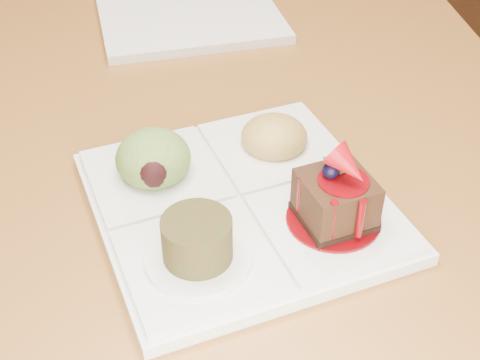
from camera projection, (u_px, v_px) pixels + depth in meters
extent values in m
plane|color=#583219|center=(141.00, 305.00, 1.48)|extent=(6.00, 6.00, 0.00)
cube|color=white|center=(240.00, 206.00, 0.59)|extent=(0.30, 0.30, 0.01)
cube|color=white|center=(333.00, 223.00, 0.56)|extent=(0.14, 0.14, 0.01)
cube|color=white|center=(198.00, 262.00, 0.52)|extent=(0.14, 0.14, 0.01)
cube|color=white|center=(155.00, 175.00, 0.61)|extent=(0.14, 0.14, 0.01)
cube|color=white|center=(274.00, 146.00, 0.65)|extent=(0.14, 0.14, 0.01)
cylinder|color=#5B0307|center=(333.00, 219.00, 0.56)|extent=(0.08, 0.08, 0.00)
cube|color=black|center=(334.00, 217.00, 0.56)|extent=(0.07, 0.07, 0.01)
cube|color=black|center=(336.00, 197.00, 0.54)|extent=(0.07, 0.07, 0.04)
cylinder|color=#5B0307|center=(338.00, 179.00, 0.53)|extent=(0.04, 0.04, 0.00)
sphere|color=black|center=(331.00, 170.00, 0.53)|extent=(0.01, 0.01, 0.01)
cone|color=#AB0B13|center=(349.00, 167.00, 0.52)|extent=(0.04, 0.05, 0.04)
cube|color=#134D1D|center=(339.00, 165.00, 0.54)|extent=(0.02, 0.02, 0.01)
cube|color=#134D1D|center=(330.00, 164.00, 0.54)|extent=(0.01, 0.01, 0.01)
cylinder|color=#5B0307|center=(332.00, 221.00, 0.52)|extent=(0.01, 0.01, 0.04)
cylinder|color=#5B0307|center=(361.00, 219.00, 0.52)|extent=(0.01, 0.01, 0.04)
cylinder|color=#5B0307|center=(301.00, 195.00, 0.54)|extent=(0.01, 0.01, 0.03)
cylinder|color=white|center=(198.00, 257.00, 0.52)|extent=(0.09, 0.09, 0.00)
cylinder|color=#3F2612|center=(197.00, 239.00, 0.51)|extent=(0.05, 0.05, 0.04)
cylinder|color=#481D0F|center=(196.00, 227.00, 0.50)|extent=(0.04, 0.04, 0.00)
ellipsoid|color=olive|center=(153.00, 159.00, 0.60)|extent=(0.07, 0.07, 0.05)
ellipsoid|color=black|center=(154.00, 173.00, 0.58)|extent=(0.03, 0.02, 0.03)
ellipsoid|color=#B0923F|center=(274.00, 137.00, 0.64)|extent=(0.06, 0.06, 0.04)
cube|color=orange|center=(290.00, 131.00, 0.64)|extent=(0.02, 0.02, 0.01)
cube|color=#45811C|center=(278.00, 124.00, 0.64)|extent=(0.02, 0.02, 0.01)
cube|color=orange|center=(267.00, 125.00, 0.65)|extent=(0.02, 0.02, 0.01)
cube|color=#45811C|center=(260.00, 131.00, 0.64)|extent=(0.02, 0.02, 0.02)
cube|color=orange|center=(259.00, 139.00, 0.63)|extent=(0.02, 0.02, 0.02)
cube|color=#45811C|center=(268.00, 145.00, 0.62)|extent=(0.02, 0.02, 0.01)
cube|color=orange|center=(279.00, 138.00, 0.63)|extent=(0.02, 0.02, 0.01)
cube|color=#45811C|center=(288.00, 137.00, 0.63)|extent=(0.02, 0.02, 0.02)
cube|color=white|center=(187.00, 11.00, 0.91)|extent=(0.26, 0.26, 0.01)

